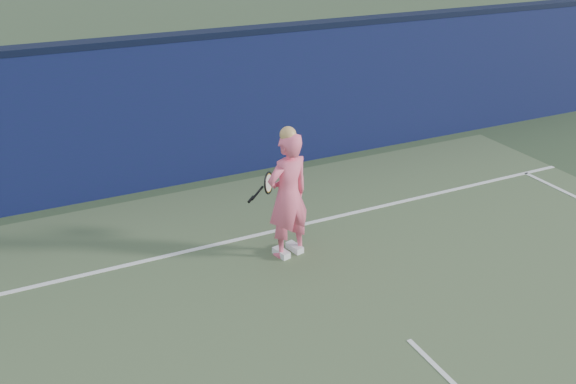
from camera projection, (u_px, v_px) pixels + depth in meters
backstop_wall at (232, 106)px, 10.90m from camera, size 24.00×0.40×2.50m
wall_cap at (229, 32)px, 10.35m from camera, size 24.00×0.42×0.10m
player at (288, 195)px, 8.30m from camera, size 0.74×0.57×1.91m
racket at (267, 184)px, 8.66m from camera, size 0.55×0.37×0.33m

